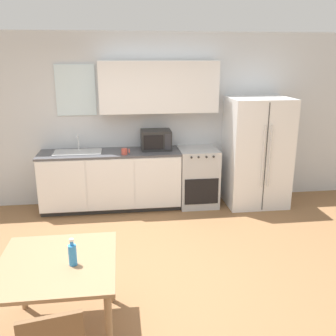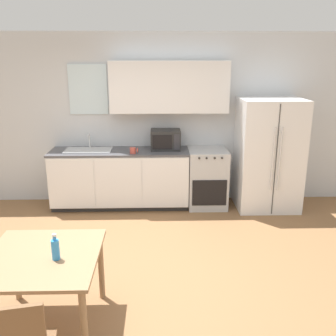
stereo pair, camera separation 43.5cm
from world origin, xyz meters
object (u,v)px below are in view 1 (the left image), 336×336
object	(u,v)px
coffee_mug	(125,151)
oven_range	(198,177)
drink_bottle	(73,254)
dining_table	(57,273)
refrigerator	(257,152)
microwave	(156,140)

from	to	relation	value
coffee_mug	oven_range	bearing A→B (deg)	9.11
coffee_mug	drink_bottle	world-z (taller)	coffee_mug
dining_table	refrigerator	bearing A→B (deg)	45.83
refrigerator	drink_bottle	size ratio (longest dim) A/B	7.57
drink_bottle	coffee_mug	bearing A→B (deg)	80.18
coffee_mug	microwave	bearing A→B (deg)	29.59
microwave	coffee_mug	distance (m)	0.58
refrigerator	microwave	xyz separation A→B (m)	(-1.60, 0.16, 0.21)
oven_range	dining_table	size ratio (longest dim) A/B	0.93
refrigerator	oven_range	bearing A→B (deg)	175.79
oven_range	microwave	distance (m)	0.91
oven_range	dining_table	distance (m)	3.36
dining_table	drink_bottle	distance (m)	0.25
refrigerator	microwave	bearing A→B (deg)	174.17
oven_range	coffee_mug	bearing A→B (deg)	-170.89
oven_range	refrigerator	distance (m)	1.02
dining_table	coffee_mug	bearing A→B (deg)	77.07
microwave	coffee_mug	world-z (taller)	microwave
refrigerator	microwave	size ratio (longest dim) A/B	3.72
oven_range	drink_bottle	bearing A→B (deg)	-119.19
refrigerator	microwave	distance (m)	1.62
microwave	drink_bottle	xyz separation A→B (m)	(-0.96, -3.01, -0.26)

